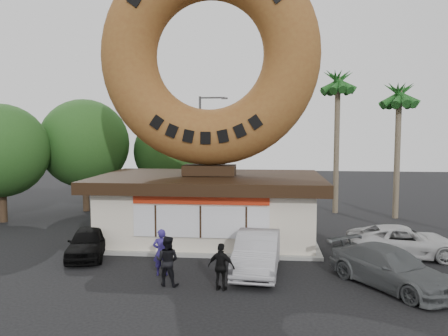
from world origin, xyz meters
The scene contains 16 objects.
ground centered at (0.00, 0.00, 0.00)m, with size 90.00×90.00×0.00m, color black.
donut_shop centered at (0.00, 5.98, 1.77)m, with size 11.20×7.20×3.80m.
giant_donut centered at (0.00, 6.00, 9.23)m, with size 10.87×10.87×2.77m, color brown.
tree_west centered at (-9.50, 13.00, 4.64)m, with size 6.00×6.00×7.65m.
tree_mid centered at (-4.00, 15.00, 4.02)m, with size 5.20×5.20×6.63m.
tree_far centered at (-13.00, 9.00, 4.33)m, with size 5.60×5.60×7.14m.
palm_near centered at (7.50, 14.00, 8.41)m, with size 2.60×2.60×9.75m.
palm_far centered at (11.00, 12.50, 7.48)m, with size 2.60×2.60×8.75m.
street_lamp centered at (-1.86, 16.00, 4.48)m, with size 2.11×0.20×8.00m.
person_left centered at (-1.12, 0.35, 0.90)m, with size 0.65×0.43×1.80m, color navy.
person_center centered at (-0.65, -0.71, 0.89)m, with size 0.87×0.68×1.79m, color black.
person_right centered at (1.32, -1.01, 0.83)m, with size 0.97×0.40×1.65m, color black.
car_black centered at (-4.93, 2.44, 0.65)m, with size 1.53×3.80×1.29m, color black.
car_silver centered at (2.52, 1.18, 0.77)m, with size 1.62×4.66×1.53m, color #A5A4A9.
car_grey centered at (7.24, -0.09, 0.69)m, with size 1.93×4.75×1.38m, color #55585A.
car_white centered at (8.89, 3.80, 0.67)m, with size 2.23×4.83×1.34m, color #B8B8B8.
Camera 1 is at (2.84, -15.67, 5.54)m, focal length 35.00 mm.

